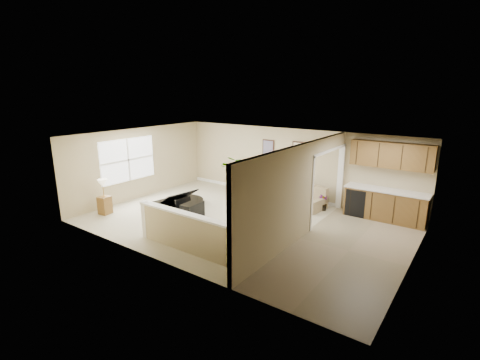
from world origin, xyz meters
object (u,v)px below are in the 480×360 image
Objects in this scene: piano at (175,190)px; palm_plant at (240,175)px; loveseat at (301,196)px; lamp_stand at (104,199)px; accent_table at (259,183)px; piano_bench at (193,210)px; small_plant at (322,204)px.

piano is 1.36× the size of palm_plant.
loveseat is 1.58× the size of lamp_stand.
accent_table is 5.25m from lamp_stand.
lamp_stand is (-1.38, -1.68, -0.13)m from piano.
piano_bench is at bearing -9.66° from piano.
loveseat reaches higher than piano_bench.
lamp_stand reaches higher than small_plant.
piano reaches higher than small_plant.
accent_table reaches higher than small_plant.
loveseat is at bearing -0.35° from palm_plant.
piano is 1.78× the size of lamp_stand.
piano_bench is 3.66m from loveseat.
piano_bench is 0.94× the size of accent_table.
loveseat is 0.78m from small_plant.
lamp_stand is (-2.14, -4.28, -0.24)m from palm_plant.
palm_plant is 4.79m from lamp_stand.
accent_table is 0.70× the size of lamp_stand.
piano is at bearing -147.07° from small_plant.
palm_plant is at bearing -179.55° from small_plant.
piano_bench is 3.07m from accent_table.
piano reaches higher than lamp_stand.
loveseat is 6.32m from lamp_stand.
small_plant is (0.76, 0.04, -0.14)m from loveseat.
lamp_stand is at bearing -116.56° from palm_plant.
small_plant is at bearing -0.65° from accent_table.
piano reaches higher than piano_bench.
piano is 3.09m from accent_table.
piano_bench is (1.13, -0.37, -0.36)m from piano.
piano_bench is 1.44× the size of small_plant.
palm_plant is at bearing 82.38° from piano.
loveseat is 2.55m from palm_plant.
palm_plant is at bearing -176.28° from accent_table.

